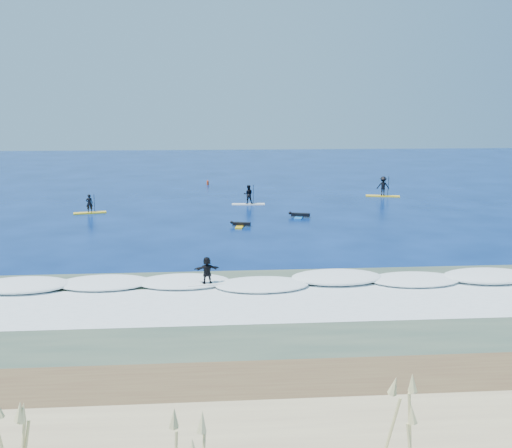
{
  "coord_description": "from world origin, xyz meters",
  "views": [
    {
      "loc": [
        -1.35,
        -37.95,
        9.04
      ],
      "look_at": [
        1.65,
        2.23,
        0.6
      ],
      "focal_mm": 40.0,
      "sensor_mm": 36.0,
      "label": 1
    }
  ],
  "objects": [
    {
      "name": "marker_buoy",
      "position": [
        -2.05,
        27.48,
        0.28
      ],
      "size": [
        0.27,
        0.27,
        0.64
      ],
      "rotation": [
        0.0,
        0.0,
        -0.31
      ],
      "color": "red",
      "rests_on": "ground"
    },
    {
      "name": "sup_paddler_right",
      "position": [
        15.6,
        17.66,
        0.92
      ],
      "size": [
        3.45,
        1.63,
        2.35
      ],
      "rotation": [
        0.0,
        0.0,
        -0.25
      ],
      "color": "yellow",
      "rests_on": "ground"
    },
    {
      "name": "ground",
      "position": [
        0.0,
        0.0,
        0.0
      ],
      "size": [
        160.0,
        160.0,
        0.0
      ],
      "primitive_type": "plane",
      "color": "#031744",
      "rests_on": "ground"
    },
    {
      "name": "shallow_water",
      "position": [
        0.0,
        -14.0,
        0.01
      ],
      "size": [
        90.0,
        13.0,
        0.01
      ],
      "primitive_type": "cube",
      "color": "#344739",
      "rests_on": "ground"
    },
    {
      "name": "sup_paddler_left",
      "position": [
        -11.9,
        10.54,
        0.59
      ],
      "size": [
        2.77,
        1.25,
        1.89
      ],
      "rotation": [
        0.0,
        0.0,
        0.22
      ],
      "color": "yellow",
      "rests_on": "ground"
    },
    {
      "name": "prone_paddler_far",
      "position": [
        5.61,
        7.51,
        0.16
      ],
      "size": [
        1.75,
        2.3,
        0.46
      ],
      "rotation": [
        0.0,
        0.0,
        1.3
      ],
      "color": "blue",
      "rests_on": "ground"
    },
    {
      "name": "wave_surfer",
      "position": [
        -1.76,
        -10.42,
        0.83
      ],
      "size": [
        2.1,
        0.88,
        1.48
      ],
      "rotation": [
        0.0,
        0.0,
        0.16
      ],
      "color": "white",
      "rests_on": "breaking_wave"
    },
    {
      "name": "wet_sand_strip",
      "position": [
        0.0,
        -21.5,
        0.0
      ],
      "size": [
        90.0,
        5.0,
        0.08
      ],
      "primitive_type": "cube",
      "color": "brown",
      "rests_on": "ground"
    },
    {
      "name": "prone_paddler_near",
      "position": [
        0.62,
        4.25,
        0.14
      ],
      "size": [
        1.57,
        2.04,
        0.41
      ],
      "rotation": [
        0.0,
        0.0,
        1.37
      ],
      "color": "yellow",
      "rests_on": "ground"
    },
    {
      "name": "whitewater",
      "position": [
        0.0,
        -13.0,
        0.0
      ],
      "size": [
        34.0,
        5.0,
        0.02
      ],
      "primitive_type": "cube",
      "color": "silver",
      "rests_on": "ground"
    },
    {
      "name": "sup_paddler_center",
      "position": [
        1.8,
        13.78,
        0.8
      ],
      "size": [
        3.06,
        0.86,
        2.13
      ],
      "rotation": [
        0.0,
        0.0,
        -0.03
      ],
      "color": "silver",
      "rests_on": "ground"
    },
    {
      "name": "breaking_wave",
      "position": [
        0.0,
        -10.0,
        0.0
      ],
      "size": [
        40.0,
        6.0,
        0.3
      ],
      "primitive_type": "cube",
      "color": "white",
      "rests_on": "ground"
    },
    {
      "name": "dune_grass",
      "position": [
        0.0,
        -27.0,
        1.85
      ],
      "size": [
        40.0,
        4.0,
        1.7
      ],
      "primitive_type": null,
      "color": "#D5C883",
      "rests_on": "dune"
    }
  ]
}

